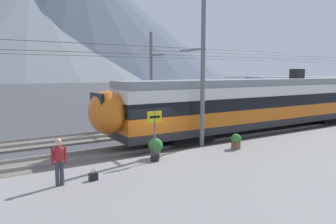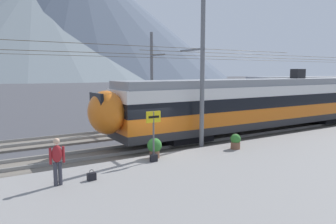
{
  "view_description": "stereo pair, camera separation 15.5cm",
  "coord_description": "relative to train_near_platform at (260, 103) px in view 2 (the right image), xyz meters",
  "views": [
    {
      "loc": [
        -7.64,
        -14.0,
        4.36
      ],
      "look_at": [
        3.02,
        3.19,
        1.79
      ],
      "focal_mm": 34.08,
      "sensor_mm": 36.0,
      "label": 1
    },
    {
      "loc": [
        -7.51,
        -14.08,
        4.36
      ],
      "look_at": [
        3.02,
        3.19,
        1.79
      ],
      "focal_mm": 34.08,
      "sensor_mm": 36.0,
      "label": 2
    }
  ],
  "objects": [
    {
      "name": "train_near_platform",
      "position": [
        0.0,
        0.0,
        0.0
      ],
      "size": [
        23.91,
        2.85,
        4.27
      ],
      "color": "#2D2D30",
      "rests_on": "track_near"
    },
    {
      "name": "mountain_right_ridge",
      "position": [
        51.75,
        218.26,
        40.97
      ],
      "size": [
        211.02,
        211.02,
        86.39
      ],
      "primitive_type": "cone",
      "color": "#515B6B",
      "rests_on": "ground"
    },
    {
      "name": "catenary_mast_mid",
      "position": [
        -6.52,
        -1.78,
        2.0
      ],
      "size": [
        48.6,
        2.23,
        8.19
      ],
      "color": "slate",
      "rests_on": "ground"
    },
    {
      "name": "mountain_central_peak",
      "position": [
        19.97,
        211.02,
        29.11
      ],
      "size": [
        206.2,
        206.2,
        62.67
      ],
      "primitive_type": "cone",
      "color": "slate",
      "rests_on": "ground"
    },
    {
      "name": "platform_sign",
      "position": [
        -10.22,
        -3.28,
        -0.19
      ],
      "size": [
        0.7,
        0.08,
        2.23
      ],
      "color": "#59595B",
      "rests_on": "platform_slab"
    },
    {
      "name": "track_far",
      "position": [
        -9.41,
        4.84,
        -2.15
      ],
      "size": [
        120.0,
        3.0,
        0.28
      ],
      "color": "#6B6359",
      "rests_on": "ground"
    },
    {
      "name": "handbag_near_sign",
      "position": [
        -10.3,
        -3.41,
        -1.67
      ],
      "size": [
        0.32,
        0.18,
        0.45
      ],
      "color": "black",
      "rests_on": "platform_slab"
    },
    {
      "name": "track_near",
      "position": [
        -9.41,
        -0.0,
        -2.15
      ],
      "size": [
        120.0,
        3.0,
        0.28
      ],
      "color": "#6B6359",
      "rests_on": "ground"
    },
    {
      "name": "handbag_beside_passenger",
      "position": [
        -13.43,
        -4.37,
        -1.69
      ],
      "size": [
        0.32,
        0.18,
        0.41
      ],
      "color": "black",
      "rests_on": "platform_slab"
    },
    {
      "name": "ground_plane",
      "position": [
        -9.41,
        -1.41,
        -2.22
      ],
      "size": [
        400.0,
        400.0,
        0.0
      ],
      "primitive_type": "plane",
      "color": "#424247"
    },
    {
      "name": "platform_slab",
      "position": [
        -9.41,
        -6.73,
        -2.03
      ],
      "size": [
        120.0,
        8.71,
        0.39
      ],
      "primitive_type": "cube",
      "color": "gray",
      "rests_on": "ground"
    },
    {
      "name": "potted_plant_by_shelter",
      "position": [
        -5.56,
        -3.56,
        -1.41
      ],
      "size": [
        0.53,
        0.53,
        0.79
      ],
      "color": "brown",
      "rests_on": "platform_slab"
    },
    {
      "name": "catenary_mast_far_side",
      "position": [
        -4.9,
        6.53,
        1.65
      ],
      "size": [
        48.6,
        2.14,
        7.38
      ],
      "color": "slate",
      "rests_on": "ground"
    },
    {
      "name": "passenger_walking",
      "position": [
        -14.6,
        -4.26,
        -0.89
      ],
      "size": [
        0.53,
        0.22,
        1.69
      ],
      "color": "#383842",
      "rests_on": "platform_slab"
    },
    {
      "name": "potted_plant_platform_edge",
      "position": [
        -9.96,
        -2.88,
        -1.3
      ],
      "size": [
        0.67,
        0.67,
        0.93
      ],
      "color": "brown",
      "rests_on": "platform_slab"
    }
  ]
}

